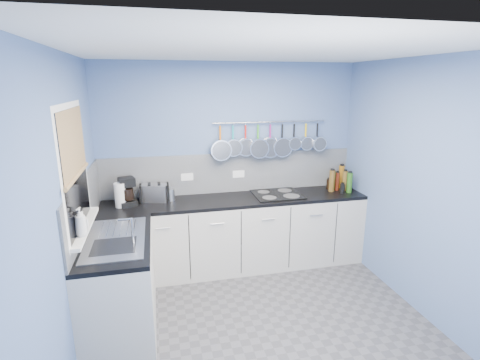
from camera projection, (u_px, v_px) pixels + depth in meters
name	position (u px, v px, depth m)	size (l,w,h in m)	color
floor	(263.00, 325.00, 3.50)	(3.20, 3.00, 0.02)	#47474C
ceiling	(268.00, 49.00, 2.85)	(3.20, 3.00, 0.02)	white
wall_back	(230.00, 165.00, 4.60)	(3.20, 0.02, 2.50)	#4F699C
wall_front	(356.00, 297.00, 1.76)	(3.20, 0.02, 2.50)	#4F699C
wall_left	(67.00, 216.00, 2.83)	(0.02, 3.00, 2.50)	#4F699C
wall_right	(424.00, 189.00, 3.53)	(0.02, 3.00, 2.50)	#4F699C
backsplash_back	(231.00, 173.00, 4.60)	(3.20, 0.02, 0.50)	gray
backsplash_left	(85.00, 204.00, 3.42)	(0.02, 1.80, 0.50)	gray
cabinet_run_back	(236.00, 234.00, 4.52)	(3.20, 0.60, 0.86)	#BCB6AD
worktop_back	(236.00, 200.00, 4.40)	(3.20, 0.60, 0.04)	black
cabinet_run_left	(120.00, 285.00, 3.39)	(0.60, 1.20, 0.86)	#BCB6AD
worktop_left	(116.00, 240.00, 3.27)	(0.60, 1.20, 0.04)	black
window_frame	(75.00, 170.00, 3.04)	(0.01, 1.00, 1.10)	white
window_glass	(75.00, 170.00, 3.04)	(0.01, 0.90, 1.00)	black
bamboo_blind	(73.00, 143.00, 2.98)	(0.01, 0.90, 0.55)	#93714B
window_sill	(85.00, 227.00, 3.18)	(0.10, 0.98, 0.03)	white
sink_unit	(116.00, 238.00, 3.26)	(0.50, 0.95, 0.01)	silver
mixer_tap	(132.00, 231.00, 3.10)	(0.12, 0.08, 0.26)	silver
socket_left	(187.00, 177.00, 4.48)	(0.15, 0.01, 0.09)	white
socket_right	(239.00, 174.00, 4.62)	(0.15, 0.01, 0.09)	white
pot_rail	(270.00, 122.00, 4.52)	(0.02, 0.02, 1.45)	silver
soap_bottle_a	(80.00, 222.00, 2.92)	(0.09, 0.09, 0.24)	white
soap_bottle_b	(83.00, 222.00, 3.02)	(0.08, 0.08, 0.17)	white
paper_towel	(120.00, 195.00, 4.06)	(0.12, 0.12, 0.28)	white
coffee_maker	(127.00, 192.00, 4.12)	(0.18, 0.20, 0.32)	black
toaster	(155.00, 193.00, 4.28)	(0.31, 0.18, 0.20)	silver
canister	(171.00, 195.00, 4.30)	(0.10, 0.10, 0.14)	silver
hob	(277.00, 194.00, 4.53)	(0.59, 0.52, 0.01)	black
pan_0	(220.00, 142.00, 4.42)	(0.26, 0.11, 0.45)	silver
pan_1	(233.00, 140.00, 4.45)	(0.22, 0.08, 0.41)	silver
pan_2	(246.00, 140.00, 4.49)	(0.22, 0.06, 0.41)	silver
pan_3	(258.00, 140.00, 4.53)	(0.25, 0.11, 0.44)	silver
pan_4	(270.00, 140.00, 4.56)	(0.26, 0.07, 0.45)	silver
pan_5	(282.00, 140.00, 4.60)	(0.26, 0.07, 0.45)	silver
pan_6	(294.00, 136.00, 4.62)	(0.17, 0.08, 0.36)	silver
pan_7	(306.00, 136.00, 4.66)	(0.18, 0.09, 0.37)	silver
pan_8	(317.00, 136.00, 4.69)	(0.19, 0.13, 0.38)	silver
condiment_0	(341.00, 177.00, 4.81)	(0.07, 0.07, 0.30)	#8C5914
condiment_1	(333.00, 180.00, 4.79)	(0.07, 0.07, 0.22)	#3F721E
condiment_2	(329.00, 184.00, 4.76)	(0.05, 0.05, 0.13)	black
condiment_3	(345.00, 181.00, 4.70)	(0.06, 0.06, 0.26)	brown
condiment_4	(337.00, 181.00, 4.70)	(0.05, 0.05, 0.24)	#4C190C
condiment_5	(332.00, 181.00, 4.65)	(0.07, 0.07, 0.28)	brown
condiment_6	(349.00, 183.00, 4.61)	(0.07, 0.07, 0.26)	#265919
condiment_7	(342.00, 188.00, 4.60)	(0.06, 0.06, 0.12)	black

